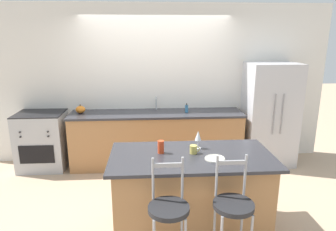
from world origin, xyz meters
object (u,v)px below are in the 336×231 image
(coffee_mug, at_px, (194,149))
(refrigerator, at_px, (269,114))
(soap_bottle, at_px, (187,109))
(oven_range, at_px, (43,141))
(wine_glass, at_px, (198,136))
(bar_stool_near, at_px, (169,219))
(bar_stool_far, at_px, (233,215))
(pumpkin_decoration, at_px, (80,109))
(tumbler_cup, at_px, (161,147))
(dinner_plate, at_px, (215,158))

(coffee_mug, bearing_deg, refrigerator, 48.52)
(refrigerator, height_order, soap_bottle, refrigerator)
(oven_range, xyz_separation_m, wine_glass, (2.33, -1.65, 0.59))
(refrigerator, relative_size, wine_glass, 8.30)
(bar_stool_near, distance_m, bar_stool_far, 0.59)
(bar_stool_near, distance_m, coffee_mug, 0.86)
(pumpkin_decoration, xyz_separation_m, soap_bottle, (1.76, -0.07, 0.00))
(refrigerator, height_order, bar_stool_near, refrigerator)
(refrigerator, distance_m, wine_glass, 2.23)
(bar_stool_far, distance_m, tumbler_cup, 1.03)
(coffee_mug, relative_size, soap_bottle, 0.73)
(tumbler_cup, relative_size, soap_bottle, 0.93)
(pumpkin_decoration, bearing_deg, refrigerator, -1.30)
(coffee_mug, xyz_separation_m, pumpkin_decoration, (-1.61, 1.86, 0.02))
(oven_range, height_order, pumpkin_decoration, pumpkin_decoration)
(coffee_mug, height_order, pumpkin_decoration, pumpkin_decoration)
(dinner_plate, relative_size, tumbler_cup, 1.49)
(tumbler_cup, distance_m, soap_bottle, 1.82)
(dinner_plate, bearing_deg, pumpkin_decoration, 131.69)
(oven_range, relative_size, pumpkin_decoration, 6.16)
(soap_bottle, bearing_deg, tumbler_cup, -106.17)
(wine_glass, height_order, pumpkin_decoration, wine_glass)
(wine_glass, bearing_deg, bar_stool_far, -76.85)
(bar_stool_far, relative_size, dinner_plate, 5.28)
(refrigerator, bearing_deg, wine_glass, -132.67)
(pumpkin_decoration, bearing_deg, dinner_plate, -48.31)
(dinner_plate, relative_size, soap_bottle, 1.38)
(tumbler_cup, height_order, pumpkin_decoration, pumpkin_decoration)
(refrigerator, distance_m, tumbler_cup, 2.61)
(dinner_plate, distance_m, coffee_mug, 0.27)
(bar_stool_near, bearing_deg, coffee_mug, 65.16)
(tumbler_cup, xyz_separation_m, pumpkin_decoration, (-1.25, 1.82, 0.00))
(wine_glass, relative_size, soap_bottle, 1.37)
(coffee_mug, bearing_deg, oven_range, 141.38)
(bar_stool_near, height_order, coffee_mug, bar_stool_near)
(bar_stool_near, relative_size, wine_glass, 5.33)
(tumbler_cup, bearing_deg, bar_stool_far, -48.95)
(oven_range, bearing_deg, pumpkin_decoration, 4.53)
(refrigerator, height_order, oven_range, refrigerator)
(oven_range, distance_m, tumbler_cup, 2.65)
(bar_stool_far, bearing_deg, dinner_plate, 97.57)
(dinner_plate, bearing_deg, wine_glass, 111.26)
(oven_range, relative_size, tumbler_cup, 6.72)
(bar_stool_near, distance_m, soap_bottle, 2.56)
(bar_stool_near, bearing_deg, wine_glass, 65.07)
(pumpkin_decoration, bearing_deg, coffee_mug, -49.03)
(dinner_plate, xyz_separation_m, pumpkin_decoration, (-1.81, 2.03, 0.06))
(bar_stool_near, height_order, bar_stool_far, same)
(refrigerator, xyz_separation_m, bar_stool_far, (-1.31, -2.46, -0.29))
(refrigerator, relative_size, coffee_mug, 15.52)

